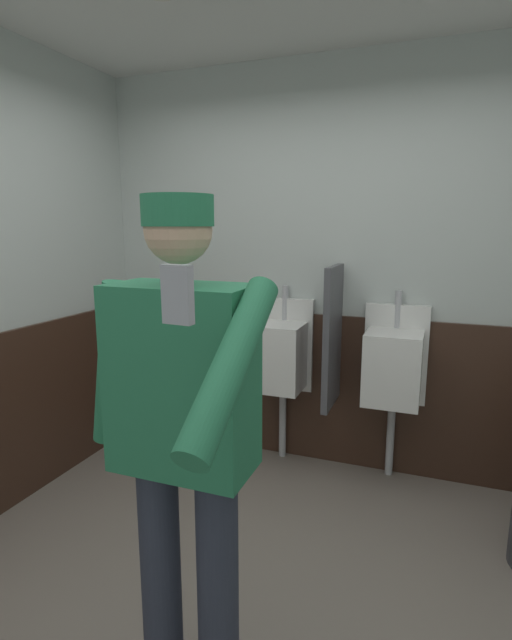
{
  "coord_description": "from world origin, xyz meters",
  "views": [
    {
      "loc": [
        0.69,
        -1.55,
        1.64
      ],
      "look_at": [
        -0.02,
        0.33,
        1.25
      ],
      "focal_mm": 27.25,
      "sensor_mm": 36.0,
      "label": 1
    }
  ],
  "objects_px": {
    "urinal_left": "(279,355)",
    "person": "(183,425)",
    "cell_phone": "(178,295)",
    "urinal_middle": "(393,366)"
  },
  "relations": [
    {
      "from": "urinal_left",
      "to": "urinal_middle",
      "type": "xyz_separation_m",
      "value": [
        0.75,
        0.0,
        0.0
      ]
    },
    {
      "from": "person",
      "to": "cell_phone",
      "type": "distance_m",
      "value": 0.77
    },
    {
      "from": "urinal_left",
      "to": "urinal_middle",
      "type": "height_order",
      "value": "same"
    },
    {
      "from": "cell_phone",
      "to": "person",
      "type": "bearing_deg",
      "value": 124.62
    },
    {
      "from": "urinal_middle",
      "to": "cell_phone",
      "type": "height_order",
      "value": "cell_phone"
    },
    {
      "from": "person",
      "to": "urinal_middle",
      "type": "bearing_deg",
      "value": 74.15
    },
    {
      "from": "urinal_left",
      "to": "cell_phone",
      "type": "relative_size",
      "value": 11.27
    },
    {
      "from": "urinal_left",
      "to": "urinal_middle",
      "type": "distance_m",
      "value": 0.75
    },
    {
      "from": "cell_phone",
      "to": "urinal_left",
      "type": "bearing_deg",
      "value": 108.22
    },
    {
      "from": "urinal_left",
      "to": "person",
      "type": "xyz_separation_m",
      "value": [
        0.25,
        -1.77,
        0.24
      ]
    }
  ]
}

